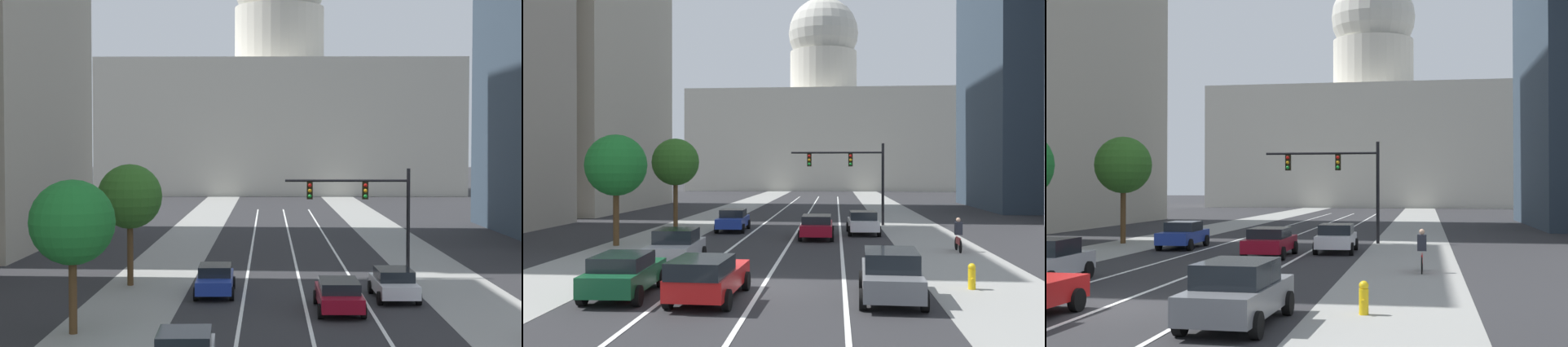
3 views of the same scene
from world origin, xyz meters
The scene contains 15 objects.
ground_plane centered at (0.00, 40.00, 0.00)m, with size 400.00×400.00×0.00m, color #2B2B2D.
sidewalk_left centered at (-8.00, 35.00, 0.01)m, with size 4.49×130.00×0.01m, color gray.
sidewalk_right centered at (8.00, 35.00, 0.01)m, with size 4.49×130.00×0.01m, color gray.
lane_stripe_left centered at (-2.87, 25.00, 0.01)m, with size 0.16×90.00×0.01m, color white.
lane_stripe_center centered at (0.00, 25.00, 0.01)m, with size 0.16×90.00×0.01m, color white.
lane_stripe_right centered at (2.87, 25.00, 0.01)m, with size 0.16×90.00×0.01m, color white.
capitol_building centered at (0.00, 103.31, 13.19)m, with size 53.24×22.14×40.77m.
car_gray centered at (4.31, -1.65, 0.82)m, with size 2.14×4.57×1.59m.
car_crimson centered at (1.44, 14.95, 0.76)m, with size 2.06×4.64×1.41m.
car_white centered at (4.31, 17.74, 0.77)m, with size 2.08×4.29×1.46m.
car_blue centered at (-4.31, 18.82, 0.76)m, with size 2.02×4.50×1.46m.
traffic_signal_mast centered at (3.84, 23.76, 4.24)m, with size 6.91×0.39×6.08m.
fire_hydrant centered at (7.24, 0.22, 0.46)m, with size 0.26×0.35×0.91m.
cyclist centered at (8.71, 9.80, 0.85)m, with size 0.36×1.70×1.72m.
street_tree_near_left centered at (-8.93, 21.27, 4.66)m, with size 3.39×3.39×6.38m.
Camera 3 is at (8.87, -18.54, 3.41)m, focal length 48.79 mm.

